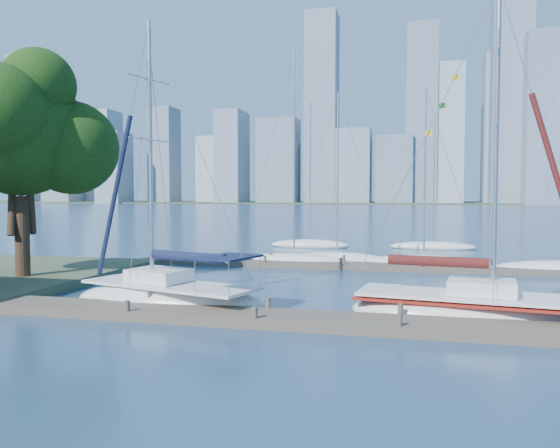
# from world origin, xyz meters

# --- Properties ---
(ground) EXTENTS (700.00, 700.00, 0.00)m
(ground) POSITION_xyz_m (0.00, 0.00, 0.00)
(ground) COLOR #173149
(ground) RESTS_ON ground
(near_dock) EXTENTS (26.00, 2.00, 0.40)m
(near_dock) POSITION_xyz_m (0.00, 0.00, 0.20)
(near_dock) COLOR #4A4036
(near_dock) RESTS_ON ground
(far_dock) EXTENTS (30.00, 1.80, 0.36)m
(far_dock) POSITION_xyz_m (2.00, 16.00, 0.18)
(far_dock) COLOR #4A4036
(far_dock) RESTS_ON ground
(far_shore) EXTENTS (800.00, 100.00, 1.50)m
(far_shore) POSITION_xyz_m (0.00, 320.00, 0.00)
(far_shore) COLOR #38472D
(far_shore) RESTS_ON ground
(tree) EXTENTS (9.17, 8.36, 12.17)m
(tree) POSITION_xyz_m (-14.50, 5.30, 8.19)
(tree) COLOR #312215
(tree) RESTS_ON ground
(sailboat_navy) EXTENTS (9.02, 5.12, 12.76)m
(sailboat_navy) POSITION_xyz_m (-4.64, 2.03, 0.97)
(sailboat_navy) COLOR white
(sailboat_navy) RESTS_ON ground
(sailboat_maroon) EXTENTS (8.86, 3.92, 12.98)m
(sailboat_maroon) POSITION_xyz_m (7.38, 2.34, 0.99)
(sailboat_maroon) COLOR white
(sailboat_maroon) RESTS_ON ground
(bg_boat_1) EXTENTS (7.78, 3.24, 14.92)m
(bg_boat_1) POSITION_xyz_m (-2.47, 17.19, 0.29)
(bg_boat_1) COLOR white
(bg_boat_1) RESTS_ON ground
(bg_boat_2) EXTENTS (7.59, 4.70, 12.29)m
(bg_boat_2) POSITION_xyz_m (0.26, 19.08, 0.25)
(bg_boat_2) COLOR white
(bg_boat_2) RESTS_ON ground
(bg_boat_3) EXTENTS (7.74, 4.37, 12.16)m
(bg_boat_3) POSITION_xyz_m (6.17, 18.06, 0.26)
(bg_boat_3) COLOR white
(bg_boat_3) RESTS_ON ground
(bg_boat_6) EXTENTS (7.48, 3.46, 13.57)m
(bg_boat_6) POSITION_xyz_m (-3.68, 29.81, 0.26)
(bg_boat_6) COLOR white
(bg_boat_6) RESTS_ON ground
(bg_boat_7) EXTENTS (7.64, 2.98, 11.48)m
(bg_boat_7) POSITION_xyz_m (7.22, 30.83, 0.22)
(bg_boat_7) COLOR white
(bg_boat_7) RESTS_ON ground
(skyline) EXTENTS (503.54, 51.31, 118.43)m
(skyline) POSITION_xyz_m (24.21, 290.25, 36.41)
(skyline) COLOR gray
(skyline) RESTS_ON ground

